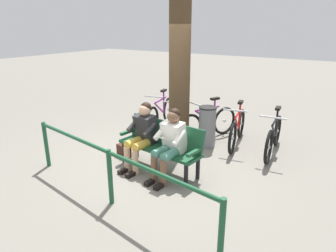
{
  "coord_description": "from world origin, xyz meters",
  "views": [
    {
      "loc": [
        -3.04,
        4.23,
        2.5
      ],
      "look_at": [
        -0.25,
        -0.11,
        0.75
      ],
      "focal_mm": 32.22,
      "sensor_mm": 36.0,
      "label": 1
    }
  ],
  "objects_px": {
    "bicycle_red": "(178,119)",
    "bicycle_blue": "(161,113)",
    "litter_bin": "(207,127)",
    "handbag": "(124,151)",
    "person_reading": "(170,141)",
    "person_companion": "(142,133)",
    "bench": "(162,142)",
    "tree_trunk": "(180,59)",
    "bicycle_purple": "(208,123)",
    "bicycle_silver": "(237,129)",
    "bicycle_orange": "(273,137)"
  },
  "relations": [
    {
      "from": "handbag",
      "to": "bicycle_blue",
      "type": "height_order",
      "value": "bicycle_blue"
    },
    {
      "from": "person_reading",
      "to": "bicycle_blue",
      "type": "height_order",
      "value": "person_reading"
    },
    {
      "from": "bicycle_blue",
      "to": "bicycle_orange",
      "type": "bearing_deg",
      "value": 76.29
    },
    {
      "from": "person_reading",
      "to": "bicycle_purple",
      "type": "height_order",
      "value": "person_reading"
    },
    {
      "from": "person_companion",
      "to": "bench",
      "type": "bearing_deg",
      "value": -152.72
    },
    {
      "from": "bicycle_silver",
      "to": "bicycle_red",
      "type": "distance_m",
      "value": 1.43
    },
    {
      "from": "person_companion",
      "to": "tree_trunk",
      "type": "height_order",
      "value": "tree_trunk"
    },
    {
      "from": "bicycle_purple",
      "to": "bicycle_silver",
      "type": "bearing_deg",
      "value": 113.53
    },
    {
      "from": "litter_bin",
      "to": "bicycle_silver",
      "type": "height_order",
      "value": "bicycle_silver"
    },
    {
      "from": "bicycle_red",
      "to": "bicycle_blue",
      "type": "bearing_deg",
      "value": -125.64
    },
    {
      "from": "person_reading",
      "to": "litter_bin",
      "type": "xyz_separation_m",
      "value": [
        0.08,
        -1.58,
        -0.22
      ]
    },
    {
      "from": "bicycle_orange",
      "to": "bicycle_silver",
      "type": "height_order",
      "value": "same"
    },
    {
      "from": "person_companion",
      "to": "litter_bin",
      "type": "bearing_deg",
      "value": -103.88
    },
    {
      "from": "tree_trunk",
      "to": "bicycle_silver",
      "type": "relative_size",
      "value": 2.19
    },
    {
      "from": "tree_trunk",
      "to": "bicycle_blue",
      "type": "distance_m",
      "value": 1.86
    },
    {
      "from": "bicycle_red",
      "to": "bicycle_orange",
      "type": "bearing_deg",
      "value": 73.05
    },
    {
      "from": "bicycle_purple",
      "to": "bench",
      "type": "bearing_deg",
      "value": 23.95
    },
    {
      "from": "litter_bin",
      "to": "bicycle_silver",
      "type": "distance_m",
      "value": 0.67
    },
    {
      "from": "person_reading",
      "to": "bicycle_purple",
      "type": "distance_m",
      "value": 2.08
    },
    {
      "from": "bench",
      "to": "person_companion",
      "type": "relative_size",
      "value": 1.37
    },
    {
      "from": "person_companion",
      "to": "bicycle_blue",
      "type": "bearing_deg",
      "value": -58.02
    },
    {
      "from": "person_reading",
      "to": "handbag",
      "type": "distance_m",
      "value": 1.36
    },
    {
      "from": "handbag",
      "to": "bicycle_orange",
      "type": "distance_m",
      "value": 3.0
    },
    {
      "from": "tree_trunk",
      "to": "bicycle_silver",
      "type": "xyz_separation_m",
      "value": [
        -1.11,
        -0.58,
        -1.46
      ]
    },
    {
      "from": "bicycle_purple",
      "to": "bicycle_red",
      "type": "relative_size",
      "value": 0.96
    },
    {
      "from": "bicycle_red",
      "to": "bicycle_silver",
      "type": "bearing_deg",
      "value": 76.37
    },
    {
      "from": "tree_trunk",
      "to": "bicycle_purple",
      "type": "bearing_deg",
      "value": -124.37
    },
    {
      "from": "bench",
      "to": "bicycle_purple",
      "type": "relative_size",
      "value": 1.06
    },
    {
      "from": "bicycle_silver",
      "to": "bicycle_purple",
      "type": "height_order",
      "value": "same"
    },
    {
      "from": "bicycle_purple",
      "to": "bicycle_red",
      "type": "xyz_separation_m",
      "value": [
        0.72,
        0.12,
        0.0
      ]
    },
    {
      "from": "handbag",
      "to": "litter_bin",
      "type": "xyz_separation_m",
      "value": [
        -1.15,
        -1.36,
        0.32
      ]
    },
    {
      "from": "tree_trunk",
      "to": "bicycle_orange",
      "type": "xyz_separation_m",
      "value": [
        -1.9,
        -0.51,
        -1.46
      ]
    },
    {
      "from": "handbag",
      "to": "tree_trunk",
      "type": "height_order",
      "value": "tree_trunk"
    },
    {
      "from": "bicycle_silver",
      "to": "bicycle_purple",
      "type": "xyz_separation_m",
      "value": [
        0.7,
        -0.01,
        0.0
      ]
    },
    {
      "from": "person_reading",
      "to": "tree_trunk",
      "type": "distance_m",
      "value": 1.97
    },
    {
      "from": "litter_bin",
      "to": "bicycle_blue",
      "type": "xyz_separation_m",
      "value": [
        1.54,
        -0.53,
        -0.08
      ]
    },
    {
      "from": "handbag",
      "to": "bicycle_silver",
      "type": "xyz_separation_m",
      "value": [
        -1.65,
        -1.8,
        0.24
      ]
    },
    {
      "from": "bench",
      "to": "bicycle_red",
      "type": "xyz_separation_m",
      "value": [
        0.69,
        -1.72,
        -0.15
      ]
    },
    {
      "from": "bench",
      "to": "bicycle_silver",
      "type": "distance_m",
      "value": 1.97
    },
    {
      "from": "person_companion",
      "to": "bicycle_red",
      "type": "xyz_separation_m",
      "value": [
        0.36,
        -1.85,
        -0.3
      ]
    },
    {
      "from": "person_companion",
      "to": "person_reading",
      "type": "bearing_deg",
      "value": 179.95
    },
    {
      "from": "tree_trunk",
      "to": "bicycle_purple",
      "type": "relative_size",
      "value": 2.35
    },
    {
      "from": "bicycle_red",
      "to": "handbag",
      "type": "bearing_deg",
      "value": -25.45
    },
    {
      "from": "handbag",
      "to": "bicycle_purple",
      "type": "height_order",
      "value": "bicycle_purple"
    },
    {
      "from": "person_reading",
      "to": "tree_trunk",
      "type": "height_order",
      "value": "tree_trunk"
    },
    {
      "from": "handbag",
      "to": "bicycle_orange",
      "type": "relative_size",
      "value": 0.18
    },
    {
      "from": "litter_bin",
      "to": "handbag",
      "type": "bearing_deg",
      "value": 49.96
    },
    {
      "from": "person_reading",
      "to": "person_companion",
      "type": "distance_m",
      "value": 0.64
    },
    {
      "from": "tree_trunk",
      "to": "litter_bin",
      "type": "xyz_separation_m",
      "value": [
        -0.61,
        -0.14,
        -1.38
      ]
    },
    {
      "from": "person_reading",
      "to": "person_companion",
      "type": "bearing_deg",
      "value": -0.05
    }
  ]
}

